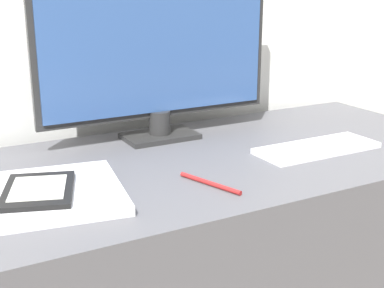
% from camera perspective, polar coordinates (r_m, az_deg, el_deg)
% --- Properties ---
extents(monitor, '(0.59, 0.11, 0.42)m').
position_cam_1_polar(monitor, '(1.27, -3.67, 10.28)').
color(monitor, '#262626').
rests_on(monitor, desk).
extents(keyboard, '(0.29, 0.11, 0.01)m').
position_cam_1_polar(keyboard, '(1.24, 13.21, -0.40)').
color(keyboard, silver).
rests_on(keyboard, desk).
extents(laptop, '(0.35, 0.30, 0.02)m').
position_cam_1_polar(laptop, '(0.98, -16.96, -5.36)').
color(laptop, silver).
rests_on(laptop, desk).
extents(ereader, '(0.16, 0.19, 0.01)m').
position_cam_1_polar(ereader, '(0.96, -16.06, -4.76)').
color(ereader, black).
rests_on(ereader, laptop).
extents(pen, '(0.05, 0.14, 0.01)m').
position_cam_1_polar(pen, '(1.00, 1.92, -4.20)').
color(pen, maroon).
rests_on(pen, desk).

